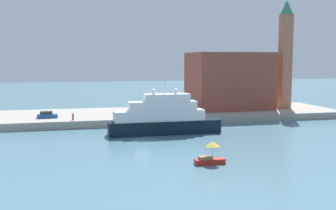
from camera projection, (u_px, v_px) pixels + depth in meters
ground at (142, 141)px, 73.00m from camera, size 400.00×400.00×0.00m
quay_dock at (123, 116)px, 99.44m from camera, size 110.00×22.93×1.66m
large_yacht at (163, 118)px, 79.82m from camera, size 22.26×3.86×10.87m
small_motorboat at (210, 155)px, 56.95m from camera, size 4.30×2.00×3.25m
harbor_building at (229, 81)px, 107.66m from camera, size 20.25×15.36×14.81m
bell_tower at (285, 51)px, 107.36m from camera, size 3.62×3.62×28.42m
parked_car at (47, 115)px, 90.45m from camera, size 4.39×1.88×1.50m
person_figure at (73, 117)px, 87.28m from camera, size 0.36×0.36×1.63m
mooring_bollard at (133, 117)px, 89.66m from camera, size 0.52×0.52×0.81m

